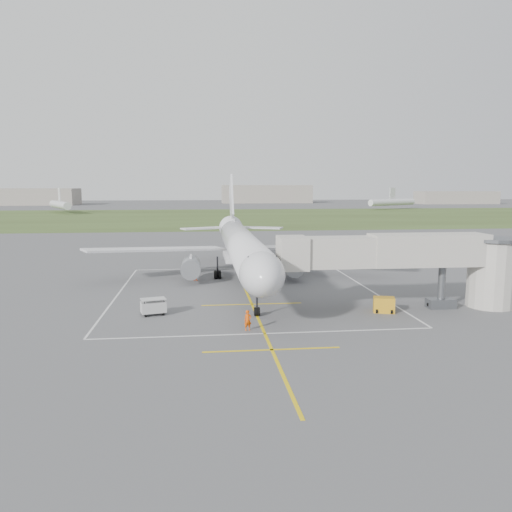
{
  "coord_description": "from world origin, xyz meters",
  "views": [
    {
      "loc": [
        -4.99,
        -58.25,
        11.73
      ],
      "look_at": [
        1.09,
        -4.0,
        4.0
      ],
      "focal_mm": 35.0,
      "sensor_mm": 36.0,
      "label": 1
    }
  ],
  "objects": [
    {
      "name": "distant_hangars",
      "position": [
        -16.15,
        265.19,
        5.17
      ],
      "size": [
        345.0,
        49.0,
        12.0
      ],
      "color": "gray",
      "rests_on": "ground"
    },
    {
      "name": "ground",
      "position": [
        0.0,
        0.0,
        0.0
      ],
      "size": [
        700.0,
        700.0,
        0.0
      ],
      "primitive_type": "plane",
      "color": "#4E4E51",
      "rests_on": "ground"
    },
    {
      "name": "distant_aircraft",
      "position": [
        12.61,
        173.08,
        3.59
      ],
      "size": [
        177.8,
        41.29,
        8.85
      ],
      "color": "silver",
      "rests_on": "ground"
    },
    {
      "name": "grass_strip",
      "position": [
        0.0,
        130.0,
        0.01
      ],
      "size": [
        700.0,
        120.0,
        0.02
      ],
      "primitive_type": "cube",
      "color": "#394A20",
      "rests_on": "ground"
    },
    {
      "name": "jet_bridge",
      "position": [
        15.72,
        -13.5,
        4.74
      ],
      "size": [
        23.4,
        5.0,
        7.2
      ],
      "color": "#A4A194",
      "rests_on": "ground"
    },
    {
      "name": "gpu_unit",
      "position": [
        11.92,
        -14.52,
        0.71
      ],
      "size": [
        2.18,
        1.78,
        1.43
      ],
      "rotation": [
        0.0,
        0.0,
        -0.28
      ],
      "color": "gold",
      "rests_on": "ground"
    },
    {
      "name": "baggage_cart",
      "position": [
        -9.36,
        -13.13,
        0.78
      ],
      "size": [
        2.46,
        1.84,
        1.53
      ],
      "rotation": [
        0.0,
        0.0,
        0.26
      ],
      "color": "#B7B7B7",
      "rests_on": "ground"
    },
    {
      "name": "ramp_worker_wing",
      "position": [
        -5.68,
        3.25,
        0.78
      ],
      "size": [
        0.95,
        0.91,
        1.55
      ],
      "primitive_type": "imported",
      "rotation": [
        0.0,
        0.0,
        2.56
      ],
      "color": "#FF5108",
      "rests_on": "ground"
    },
    {
      "name": "airliner",
      "position": [
        -0.0,
        0.75,
        4.39
      ],
      "size": [
        38.93,
        46.75,
        13.52
      ],
      "color": "silver",
      "rests_on": "ground"
    },
    {
      "name": "ramp_worker_nose",
      "position": [
        -1.26,
        -18.96,
        0.84
      ],
      "size": [
        0.68,
        0.51,
        1.68
      ],
      "primitive_type": "imported",
      "rotation": [
        0.0,
        0.0,
        0.18
      ],
      "color": "#EA4F07",
      "rests_on": "ground"
    },
    {
      "name": "apron_markings",
      "position": [
        0.0,
        -5.82,
        0.01
      ],
      "size": [
        28.2,
        60.0,
        0.01
      ],
      "color": "#E1BB0D",
      "rests_on": "ground"
    }
  ]
}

